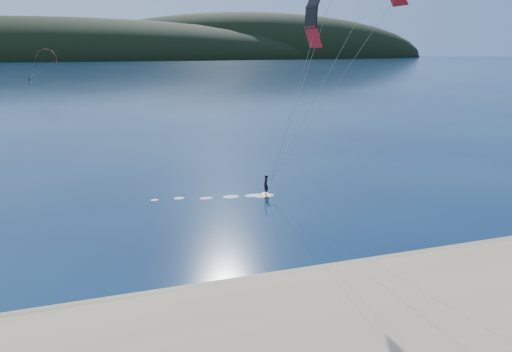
# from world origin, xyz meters

# --- Properties ---
(ground) EXTENTS (1800.00, 1800.00, 0.00)m
(ground) POSITION_xyz_m (0.00, 0.00, 0.00)
(ground) COLOR #08163C
(ground) RESTS_ON ground
(wet_sand) EXTENTS (220.00, 2.50, 0.10)m
(wet_sand) POSITION_xyz_m (0.00, 4.50, 0.05)
(wet_sand) COLOR olive
(wet_sand) RESTS_ON ground
(headland) EXTENTS (1200.00, 310.00, 140.00)m
(headland) POSITION_xyz_m (0.63, 745.28, 0.00)
(headland) COLOR black
(headland) RESTS_ON ground
(kitesurfer_near) EXTENTS (22.40, 6.25, 19.34)m
(kitesurfer_near) POSITION_xyz_m (12.70, 18.33, 15.03)
(kitesurfer_near) COLOR orange
(kitesurfer_near) RESTS_ON ground
(kitesurfer_far) EXTENTS (12.37, 8.13, 12.83)m
(kitesurfer_far) POSITION_xyz_m (-21.93, 204.85, 9.21)
(kitesurfer_far) COLOR orange
(kitesurfer_far) RESTS_ON ground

